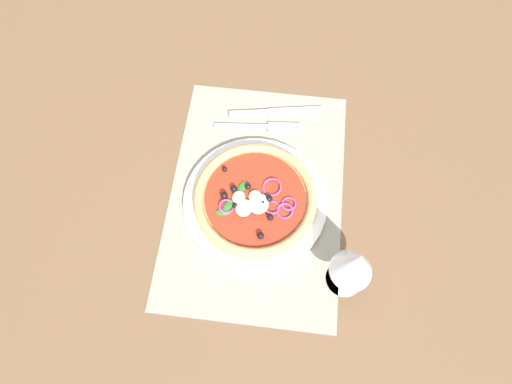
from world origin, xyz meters
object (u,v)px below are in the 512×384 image
pizza (254,198)px  knife (278,112)px  wine_glass (355,264)px  plate (254,202)px  fork (263,127)px

pizza → knife: (-21.02, 2.54, -1.98)cm
pizza → wine_glass: bearing=54.5°
plate → pizza: (0.06, 0.02, 1.66)cm
plate → pizza: size_ratio=1.18×
knife → wine_glass: size_ratio=1.34×
pizza → fork: bearing=-179.4°
pizza → knife: pizza is taller
fork → knife: knife is taller
plate → fork: bearing=-179.5°
fork → knife: (-3.90, 2.72, 0.03)cm
wine_glass → knife: bearing=-155.8°
knife → fork: bearing=-134.6°
plate → wine_glass: 23.58cm
plate → knife: 21.12cm
knife → plate: bearing=-106.7°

